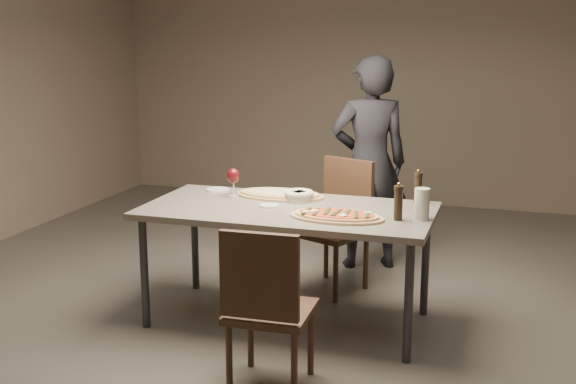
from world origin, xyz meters
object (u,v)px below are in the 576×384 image
(ham_pizza, at_px, (280,194))
(bread_basket, at_px, (299,195))
(dining_table, at_px, (288,216))
(diner, at_px, (369,163))
(chair_near, at_px, (266,301))
(zucchini_pizza, at_px, (336,216))
(chair_far, at_px, (339,217))
(pepper_mill_left, at_px, (398,202))
(carafe, at_px, (422,204))

(ham_pizza, height_order, bread_basket, bread_basket)
(dining_table, bearing_deg, diner, 78.41)
(chair_near, bearing_deg, zucchini_pizza, 75.33)
(zucchini_pizza, bearing_deg, ham_pizza, 142.71)
(zucchini_pizza, relative_size, chair_near, 0.64)
(diner, bearing_deg, bread_basket, 52.94)
(ham_pizza, distance_m, chair_far, 0.58)
(ham_pizza, bearing_deg, bread_basket, -40.59)
(pepper_mill_left, xyz_separation_m, carafe, (0.13, 0.06, -0.01))
(zucchini_pizza, bearing_deg, chair_far, 107.44)
(pepper_mill_left, distance_m, chair_far, 1.03)
(carafe, height_order, diner, diner)
(dining_table, height_order, zucchini_pizza, zucchini_pizza)
(ham_pizza, bearing_deg, chair_far, 42.77)
(pepper_mill_left, height_order, chair_near, pepper_mill_left)
(diner, bearing_deg, dining_table, 54.48)
(diner, bearing_deg, carafe, 89.85)
(chair_far, height_order, diner, diner)
(zucchini_pizza, bearing_deg, dining_table, 159.27)
(ham_pizza, bearing_deg, zucchini_pizza, -54.83)
(zucchini_pizza, height_order, chair_far, chair_far)
(carafe, xyz_separation_m, chair_far, (-0.68, 0.75, -0.32))
(chair_far, bearing_deg, zucchini_pizza, 125.68)
(bread_basket, bearing_deg, dining_table, -93.11)
(zucchini_pizza, relative_size, bread_basket, 2.95)
(chair_far, xyz_separation_m, diner, (0.11, 0.54, 0.30))
(carafe, height_order, chair_far, carafe)
(dining_table, xyz_separation_m, carafe, (0.83, -0.04, 0.15))
(ham_pizza, relative_size, pepper_mill_left, 2.67)
(ham_pizza, bearing_deg, diner, 54.80)
(dining_table, distance_m, pepper_mill_left, 0.73)
(diner, bearing_deg, chair_far, 55.11)
(chair_near, xyz_separation_m, diner, (0.08, 2.19, 0.33))
(pepper_mill_left, xyz_separation_m, chair_near, (-0.52, -0.84, -0.36))
(bread_basket, distance_m, chair_far, 0.60)
(dining_table, xyz_separation_m, chair_near, (0.18, -0.93, -0.20))
(zucchini_pizza, distance_m, chair_far, 0.94)
(chair_near, relative_size, diner, 0.53)
(carafe, relative_size, chair_near, 0.21)
(chair_far, relative_size, diner, 0.56)
(pepper_mill_left, relative_size, chair_near, 0.25)
(dining_table, height_order, ham_pizza, ham_pizza)
(pepper_mill_left, bearing_deg, diner, 108.11)
(chair_far, bearing_deg, dining_table, 100.92)
(pepper_mill_left, bearing_deg, dining_table, 172.29)
(pepper_mill_left, height_order, chair_far, pepper_mill_left)
(bread_basket, bearing_deg, carafe, -15.94)
(pepper_mill_left, bearing_deg, zucchini_pizza, -168.25)
(carafe, bearing_deg, ham_pizza, 162.03)
(dining_table, bearing_deg, chair_far, 77.93)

